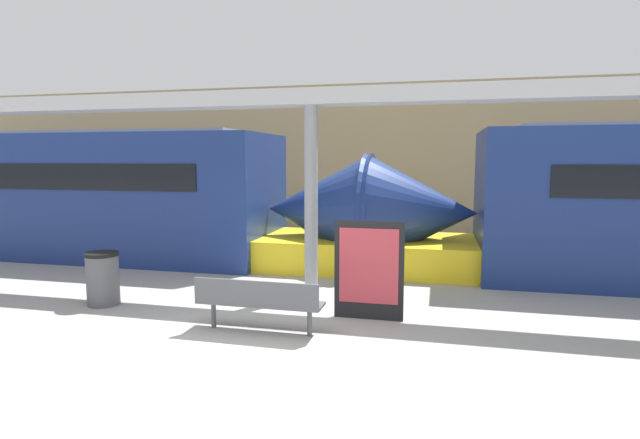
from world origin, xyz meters
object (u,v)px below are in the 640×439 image
at_px(poster_board, 369,270).
at_px(support_column_near, 311,202).
at_px(bench_near, 258,300).
at_px(trash_bin, 103,278).
at_px(train_right, 43,196).

distance_m(poster_board, support_column_near, 1.92).
bearing_deg(support_column_near, bench_near, -96.07).
bearing_deg(trash_bin, poster_board, 3.41).
distance_m(bench_near, poster_board, 1.79).
bearing_deg(poster_board, train_right, 158.09).
distance_m(trash_bin, poster_board, 4.57).
distance_m(train_right, support_column_near, 8.51).
bearing_deg(train_right, support_column_near, -17.75).
xyz_separation_m(train_right, bench_near, (7.87, -4.76, -1.03)).
height_order(trash_bin, support_column_near, support_column_near).
bearing_deg(train_right, trash_bin, -40.14).
bearing_deg(poster_board, trash_bin, -176.59).
bearing_deg(train_right, poster_board, -21.91).
distance_m(train_right, trash_bin, 6.32).
height_order(train_right, support_column_near, support_column_near).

